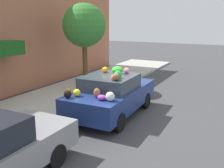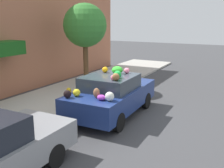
{
  "view_description": "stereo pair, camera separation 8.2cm",
  "coord_description": "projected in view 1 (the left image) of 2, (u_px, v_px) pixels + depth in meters",
  "views": [
    {
      "loc": [
        -7.76,
        -4.32,
        3.27
      ],
      "look_at": [
        0.0,
        -0.2,
        1.12
      ],
      "focal_mm": 42.0,
      "sensor_mm": 36.0,
      "label": 1
    },
    {
      "loc": [
        -7.72,
        -4.39,
        3.27
      ],
      "look_at": [
        0.0,
        -0.2,
        1.12
      ],
      "focal_mm": 42.0,
      "sensor_mm": 36.0,
      "label": 2
    }
  ],
  "objects": [
    {
      "name": "street_tree",
      "position": [
        84.0,
        26.0,
        12.36
      ],
      "size": [
        2.06,
        2.06,
        3.94
      ],
      "color": "brown",
      "rests_on": "sidewalk_curb"
    },
    {
      "name": "building_facade",
      "position": [
        2.0,
        28.0,
        10.84
      ],
      "size": [
        18.0,
        1.2,
        6.02
      ],
      "color": "#B26B4C",
      "rests_on": "ground"
    },
    {
      "name": "fire_hydrant",
      "position": [
        69.0,
        97.0,
        9.83
      ],
      "size": [
        0.2,
        0.2,
        0.7
      ],
      "color": "gold",
      "rests_on": "sidewalk_curb"
    },
    {
      "name": "sidewalk_curb",
      "position": [
        49.0,
        101.0,
        10.62
      ],
      "size": [
        24.0,
        3.2,
        0.11
      ],
      "color": "#B2ADA3",
      "rests_on": "ground"
    },
    {
      "name": "art_car",
      "position": [
        112.0,
        94.0,
        9.1
      ],
      "size": [
        3.97,
        1.94,
        1.7
      ],
      "rotation": [
        0.0,
        0.0,
        0.03
      ],
      "color": "navy",
      "rests_on": "ground"
    },
    {
      "name": "ground_plane",
      "position": [
        107.0,
        113.0,
        9.41
      ],
      "size": [
        60.0,
        60.0,
        0.0
      ],
      "primitive_type": "plane",
      "color": "#424244"
    }
  ]
}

